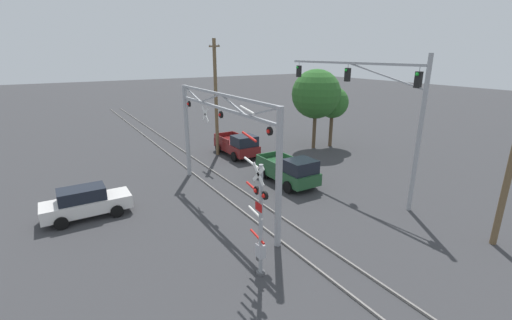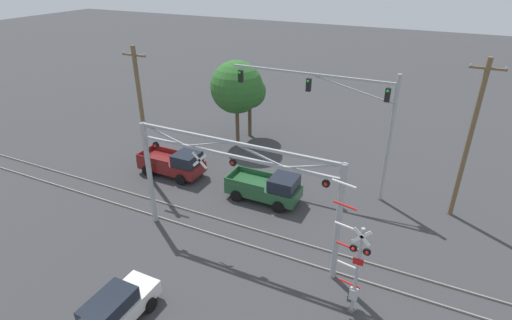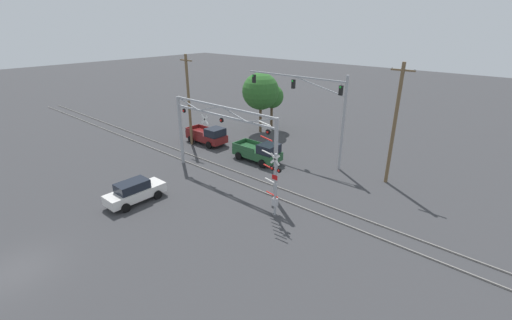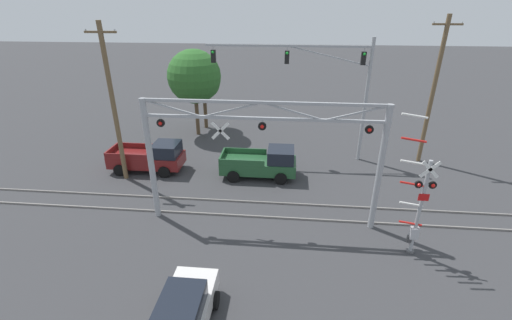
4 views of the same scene
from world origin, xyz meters
name	(u,v)px [view 4 (image 4 of 4)]	position (x,y,z in m)	size (l,w,h in m)	color
rail_track_near	(262,217)	(0.00, 15.73, 0.05)	(80.00, 0.08, 0.10)	gray
rail_track_far	(264,202)	(0.00, 17.16, 0.05)	(80.00, 0.08, 0.10)	gray
crossing_gantry	(262,148)	(-0.01, 15.44, 4.08)	(11.36, 0.31, 6.35)	#9EA0A5
crossing_signal_mast	(418,208)	(6.82, 13.65, 2.35)	(1.91, 0.35, 6.52)	#9EA0A5
traffic_signal_span	(330,78)	(3.81, 23.83, 5.77)	(10.90, 0.39, 8.39)	#9EA0A5
pickup_truck_lead	(263,163)	(-0.32, 20.47, 0.95)	(4.80, 2.22, 1.99)	#23512D
pickup_truck_following	(151,157)	(-7.84, 20.68, 0.95)	(4.82, 2.22, 1.99)	maroon
sedan_waiting	(181,319)	(-2.07, 8.38, 0.84)	(1.88, 4.36, 1.67)	silver
utility_pole_left	(113,104)	(-9.11, 19.39, 4.89)	(1.80, 0.28, 9.48)	brown
utility_pole_right	(433,91)	(10.61, 23.98, 5.01)	(1.80, 0.28, 9.73)	brown
background_tree_beyond_span	(204,83)	(-6.20, 29.64, 4.05)	(2.84, 2.84, 5.51)	brown
background_tree_far_left_verge	(194,77)	(-6.48, 27.86, 4.91)	(4.32, 4.32, 7.08)	brown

